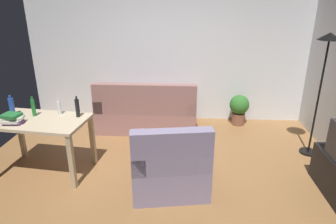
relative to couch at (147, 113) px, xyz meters
name	(u,v)px	position (x,y,z in m)	size (l,w,h in m)	color
ground_plane	(158,178)	(0.34, -1.59, -0.32)	(5.20, 4.40, 0.02)	olive
wall_rear	(168,49)	(0.34, 0.61, 1.04)	(5.20, 0.10, 2.70)	silver
couch	(147,113)	(0.00, 0.00, 0.00)	(1.74, 0.84, 0.92)	#996B66
torchiere_lamp	(325,62)	(2.59, -0.76, 1.11)	(0.32, 0.32, 1.81)	black
desk	(41,127)	(-1.21, -1.49, 0.34)	(1.27, 0.84, 0.76)	#C6B28E
potted_plant	(239,108)	(1.68, 0.31, 0.02)	(0.36, 0.36, 0.57)	brown
armchair	(169,166)	(0.50, -1.80, 0.01)	(1.02, 0.97, 0.92)	gray
bottle_blue	(12,106)	(-1.65, -1.34, 0.57)	(0.07, 0.07, 0.27)	#2347A3
bottle_green	(33,107)	(-1.33, -1.36, 0.57)	(0.05, 0.05, 0.27)	#1E722D
bottle_clear	(59,107)	(-1.02, -1.28, 0.55)	(0.05, 0.05, 0.22)	silver
bottle_dark	(77,108)	(-0.74, -1.36, 0.58)	(0.06, 0.06, 0.28)	black
book_stack	(12,119)	(-1.47, -1.64, 0.52)	(0.27, 0.21, 0.13)	#593372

